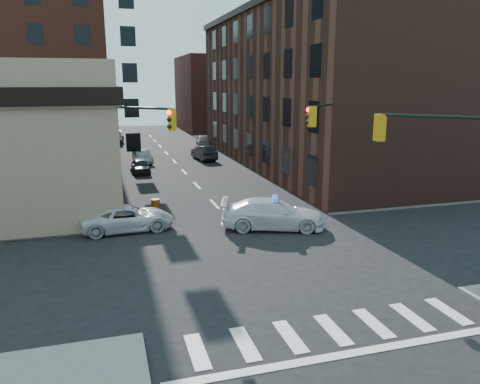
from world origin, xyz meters
TOP-DOWN VIEW (x-y plane):
  - ground at (0.00, 0.00)m, footprint 140.00×140.00m
  - sidewalk_ne at (23.00, 32.75)m, footprint 34.00×54.50m
  - commercial_row_ne at (13.00, 22.50)m, footprint 14.00×34.00m
  - filler_nw at (-16.00, 62.00)m, footprint 20.00×18.00m
  - filler_ne at (14.00, 58.00)m, footprint 16.00×16.00m
  - signal_pole_se at (6.04, -5.52)m, footprint 5.40×5.27m
  - signal_pole_nw at (-5.85, 5.34)m, footprint 3.58×3.67m
  - signal_pole_ne at (5.84, 5.35)m, footprint 3.67×3.58m
  - tree_ne_near at (7.50, 26.00)m, footprint 3.00×3.00m
  - tree_ne_far at (7.50, 34.00)m, footprint 3.00×3.00m
  - police_car at (1.89, 4.04)m, footprint 6.10×3.96m
  - pickup at (-5.80, 5.92)m, footprint 5.08×2.57m
  - parked_car_wnear at (-3.78, 22.56)m, footprint 1.54×3.75m
  - parked_car_wfar at (-3.18, 27.85)m, footprint 1.85×4.12m
  - parked_car_wdeep at (-5.50, 43.56)m, footprint 2.86×5.82m
  - parked_car_enear at (3.15, 28.17)m, footprint 2.08×4.63m
  - parked_car_efar at (5.39, 39.30)m, footprint 2.06×4.10m
  - pedestrian_a at (-9.83, 6.96)m, footprint 0.73×0.58m
  - pedestrian_b at (-8.28, 7.48)m, footprint 1.15×1.02m
  - pedestrian_c at (-11.42, 6.00)m, footprint 1.16×1.17m
  - barrel_road at (2.71, 6.00)m, footprint 0.77×0.77m
  - barrel_bank at (-3.99, 8.75)m, footprint 0.58×0.58m
  - barricade_nw_a at (-8.65, 7.78)m, footprint 1.30×0.79m
  - barricade_nw_b at (-11.02, 6.76)m, footprint 1.21×0.77m

SIDE VIEW (x-z plane):
  - ground at x=0.00m, z-range 0.00..0.00m
  - sidewalk_ne at x=23.00m, z-range 0.00..0.15m
  - barrel_bank at x=-3.99m, z-range 0.00..0.93m
  - barrel_road at x=2.71m, z-range 0.00..1.09m
  - barricade_nw_b at x=-11.02m, z-range 0.15..0.99m
  - barricade_nw_a at x=-8.65m, z-range 0.15..1.07m
  - parked_car_wnear at x=-3.78m, z-range 0.00..1.27m
  - parked_car_wfar at x=-3.18m, z-range 0.00..1.31m
  - parked_car_efar at x=5.39m, z-range 0.00..1.34m
  - pickup at x=-5.80m, z-range 0.00..1.38m
  - parked_car_enear at x=3.15m, z-range 0.00..1.48m
  - parked_car_wdeep at x=-5.50m, z-range 0.00..1.63m
  - police_car at x=1.89m, z-range 0.00..1.64m
  - pedestrian_a at x=-9.83m, z-range 0.15..1.92m
  - pedestrian_b at x=-8.28m, z-range 0.15..2.11m
  - pedestrian_c at x=-11.42m, z-range 0.15..2.13m
  - tree_ne_near at x=7.50m, z-range 1.06..5.91m
  - tree_ne_far at x=7.50m, z-range 1.06..5.91m
  - signal_pole_nw at x=-5.85m, z-range 0.34..8.34m
  - signal_pole_ne at x=5.84m, z-range 0.34..8.34m
  - signal_pole_se at x=6.04m, z-range 0.61..8.61m
  - filler_ne at x=14.00m, z-range 0.00..12.00m
  - commercial_row_ne at x=13.00m, z-range 0.00..14.00m
  - filler_nw at x=-16.00m, z-range 0.00..16.00m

